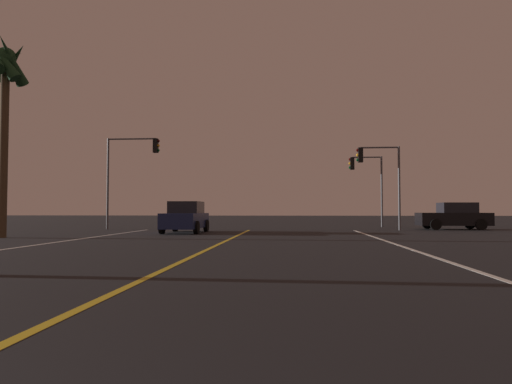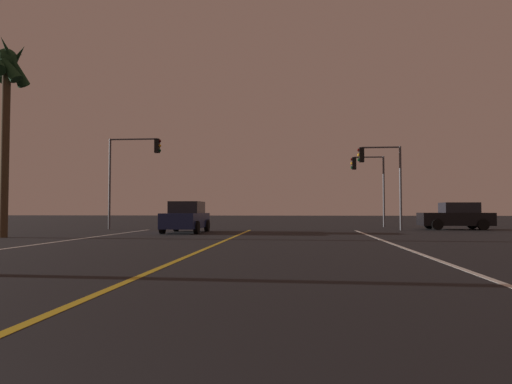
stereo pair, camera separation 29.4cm
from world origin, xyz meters
name	(u,v)px [view 2 (the right image)]	position (x,y,z in m)	size (l,w,h in m)	color
lane_edge_right	(445,263)	(6.36, 10.87, 0.00)	(0.16, 33.73, 0.01)	silver
lane_center_divider	(178,260)	(0.00, 10.87, 0.00)	(0.16, 33.73, 0.01)	gold
car_oncoming	(186,218)	(-3.16, 24.41, 0.82)	(2.02, 4.30, 1.70)	black
car_crossing_side	(456,217)	(12.83, 29.67, 0.82)	(4.30, 2.02, 1.70)	black
traffic_light_near_right	(379,168)	(7.89, 28.23, 3.79)	(2.64, 0.36, 5.11)	#4C4C51
traffic_light_near_left	(134,162)	(-7.56, 28.23, 4.32)	(3.44, 0.36, 5.83)	#4C4C51
traffic_light_far_right	(368,175)	(8.00, 33.73, 3.80)	(2.43, 0.36, 5.14)	#4C4C51
palm_tree_left_mid	(6,79)	(-10.22, 19.21, 7.18)	(2.14, 2.27, 9.03)	#473826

